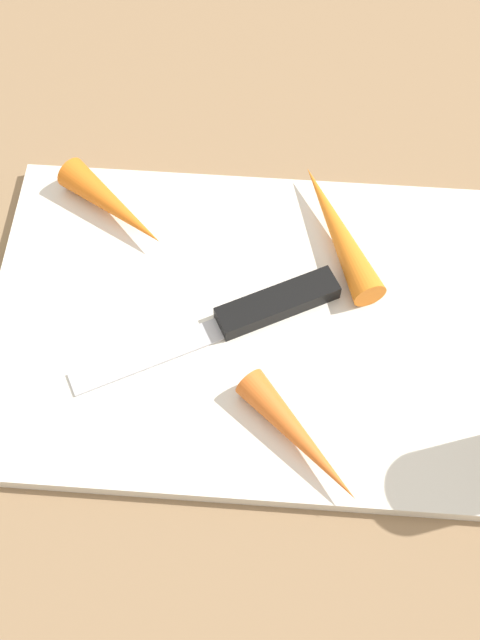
{
  "coord_description": "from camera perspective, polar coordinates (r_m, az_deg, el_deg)",
  "views": [
    {
      "loc": [
        -0.02,
        0.28,
        0.52
      ],
      "look_at": [
        0.0,
        0.0,
        0.01
      ],
      "focal_mm": 45.44,
      "sensor_mm": 36.0,
      "label": 1
    }
  ],
  "objects": [
    {
      "name": "ground_plane",
      "position": [
        0.59,
        -0.0,
        -0.57
      ],
      "size": [
        1.4,
        1.4,
        0.0
      ],
      "primitive_type": "plane",
      "color": "#8C6D4C"
    },
    {
      "name": "cutting_board",
      "position": [
        0.58,
        -0.0,
        -0.29
      ],
      "size": [
        0.36,
        0.26,
        0.01
      ],
      "primitive_type": "cube",
      "color": "silver",
      "rests_on": "ground_plane"
    },
    {
      "name": "knife",
      "position": [
        0.58,
        1.46,
        0.71
      ],
      "size": [
        0.19,
        0.11,
        0.01
      ],
      "rotation": [
        0.0,
        0.0,
        0.48
      ],
      "color": "#B7B7BC",
      "rests_on": "cutting_board"
    },
    {
      "name": "carrot_medium",
      "position": [
        0.53,
        4.26,
        -8.3
      ],
      "size": [
        0.09,
        0.09,
        0.02
      ],
      "primitive_type": "cone",
      "rotation": [
        0.0,
        1.57,
        2.33
      ],
      "color": "orange",
      "rests_on": "cutting_board"
    },
    {
      "name": "carrot_shortest",
      "position": [
        0.62,
        -8.88,
        7.93
      ],
      "size": [
        0.09,
        0.08,
        0.03
      ],
      "primitive_type": "cone",
      "rotation": [
        0.0,
        1.57,
        2.48
      ],
      "color": "orange",
      "rests_on": "cutting_board"
    },
    {
      "name": "carrot_longest",
      "position": [
        0.61,
        6.87,
        6.35
      ],
      "size": [
        0.07,
        0.12,
        0.02
      ],
      "primitive_type": "cone",
      "rotation": [
        0.0,
        1.57,
        5.12
      ],
      "color": "orange",
      "rests_on": "cutting_board"
    }
  ]
}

